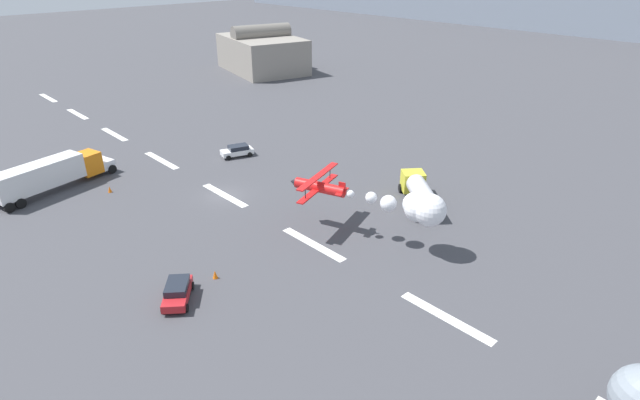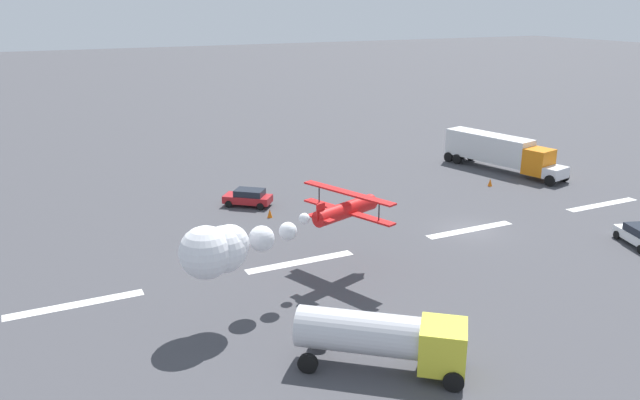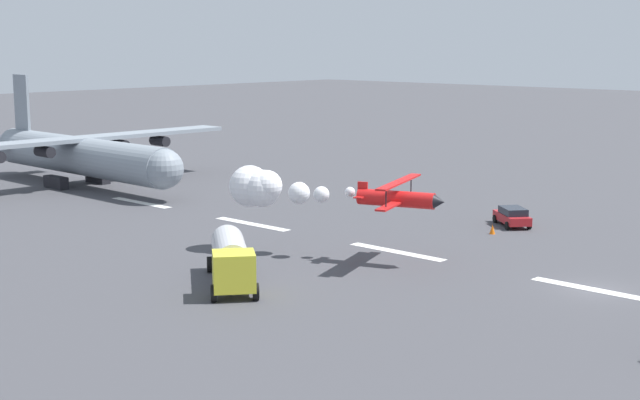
% 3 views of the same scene
% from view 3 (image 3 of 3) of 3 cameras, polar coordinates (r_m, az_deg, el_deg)
% --- Properties ---
extents(ground_plane, '(440.00, 440.00, 0.00)m').
position_cam_3_polar(ground_plane, '(57.60, 16.55, -5.33)').
color(ground_plane, '#424247').
rests_on(ground_plane, ground).
extents(runway_stripe_4, '(8.00, 0.90, 0.01)m').
position_cam_3_polar(runway_stripe_4, '(57.60, 16.55, -5.32)').
color(runway_stripe_4, white).
rests_on(runway_stripe_4, ground).
extents(runway_stripe_5, '(8.00, 0.90, 0.01)m').
position_cam_3_polar(runway_stripe_5, '(65.20, 4.77, -3.20)').
color(runway_stripe_5, white).
rests_on(runway_stripe_5, ground).
extents(runway_stripe_6, '(8.00, 0.90, 0.01)m').
position_cam_3_polar(runway_stripe_6, '(75.00, -4.21, -1.48)').
color(runway_stripe_6, white).
rests_on(runway_stripe_6, ground).
extents(runway_stripe_7, '(8.00, 0.90, 0.01)m').
position_cam_3_polar(runway_stripe_7, '(86.25, -10.98, -0.16)').
color(runway_stripe_7, white).
rests_on(runway_stripe_7, ground).
extents(cargo_transport_plane, '(29.49, 34.46, 11.06)m').
position_cam_3_polar(cargo_transport_plane, '(95.88, -14.16, 2.70)').
color(cargo_transport_plane, gray).
rests_on(cargo_transport_plane, ground).
extents(stunt_biplane_red, '(15.10, 8.62, 2.92)m').
position_cam_3_polar(stunt_biplane_red, '(64.28, -2.66, 0.72)').
color(stunt_biplane_red, red).
extents(fuel_tanker_truck, '(7.97, 7.12, 2.90)m').
position_cam_3_polar(fuel_tanker_truck, '(56.08, -5.51, -3.54)').
color(fuel_tanker_truck, yellow).
rests_on(fuel_tanker_truck, ground).
extents(followme_car_yellow, '(4.38, 4.03, 1.52)m').
position_cam_3_polar(followme_car_yellow, '(75.49, 11.78, -0.97)').
color(followme_car_yellow, '#B21E23').
rests_on(followme_car_yellow, ground).
extents(traffic_cone_far, '(0.44, 0.44, 0.75)m').
position_cam_3_polar(traffic_cone_far, '(72.12, 10.58, -1.78)').
color(traffic_cone_far, orange).
rests_on(traffic_cone_far, ground).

